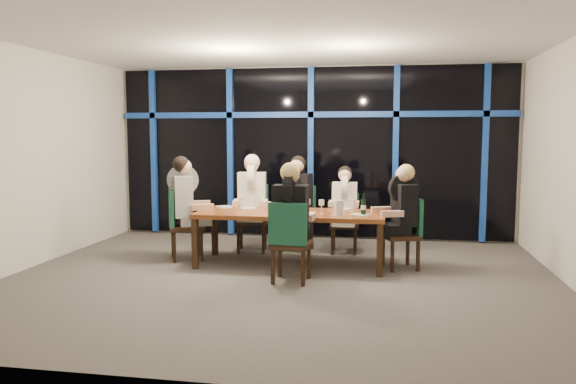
# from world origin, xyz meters

# --- Properties ---
(room) EXTENTS (7.04, 7.00, 3.02)m
(room) POSITION_xyz_m (0.00, 0.00, 2.02)
(room) COLOR #5C5751
(room) RESTS_ON ground
(window_wall) EXTENTS (6.86, 0.43, 2.94)m
(window_wall) POSITION_xyz_m (0.01, 2.93, 1.55)
(window_wall) COLOR black
(window_wall) RESTS_ON ground
(dining_table) EXTENTS (2.60, 1.00, 0.75)m
(dining_table) POSITION_xyz_m (0.00, 0.80, 0.68)
(dining_table) COLOR brown
(dining_table) RESTS_ON ground
(chair_far_left) EXTENTS (0.54, 0.54, 1.03)m
(chair_far_left) POSITION_xyz_m (-0.76, 1.68, 0.58)
(chair_far_left) COLOR black
(chair_far_left) RESTS_ON ground
(chair_far_mid) EXTENTS (0.56, 0.56, 1.01)m
(chair_far_mid) POSITION_xyz_m (-0.05, 1.86, 0.57)
(chair_far_mid) COLOR black
(chair_far_mid) RESTS_ON ground
(chair_far_right) EXTENTS (0.43, 0.43, 0.91)m
(chair_far_right) POSITION_xyz_m (0.68, 1.81, 0.51)
(chair_far_right) COLOR black
(chair_far_right) RESTS_ON ground
(chair_end_left) EXTENTS (0.63, 0.63, 1.03)m
(chair_end_left) POSITION_xyz_m (-1.64, 0.84, 0.58)
(chair_end_left) COLOR black
(chair_end_left) RESTS_ON ground
(chair_end_right) EXTENTS (0.58, 0.58, 0.97)m
(chair_end_right) POSITION_xyz_m (1.59, 0.87, 0.54)
(chair_end_right) COLOR black
(chair_end_right) RESTS_ON ground
(chair_near_mid) EXTENTS (0.49, 0.49, 1.01)m
(chair_near_mid) POSITION_xyz_m (0.15, -0.16, 0.57)
(chair_near_mid) COLOR black
(chair_near_mid) RESTS_ON ground
(diner_far_left) EXTENTS (0.55, 0.68, 1.01)m
(diner_far_left) POSITION_xyz_m (-0.75, 1.60, 0.99)
(diner_far_left) COLOR silver
(diner_far_left) RESTS_ON ground
(diner_far_mid) EXTENTS (0.56, 0.68, 0.99)m
(diner_far_mid) POSITION_xyz_m (-0.07, 1.78, 0.97)
(diner_far_mid) COLOR black
(diner_far_mid) RESTS_ON ground
(diner_far_right) EXTENTS (0.46, 0.57, 0.89)m
(diner_far_right) POSITION_xyz_m (0.68, 1.73, 0.87)
(diner_far_right) COLOR silver
(diner_far_right) RESTS_ON ground
(diner_end_left) EXTENTS (0.71, 0.65, 1.00)m
(diner_end_left) POSITION_xyz_m (-1.56, 0.88, 0.98)
(diner_end_left) COLOR black
(diner_end_left) RESTS_ON ground
(diner_end_right) EXTENTS (0.66, 0.59, 0.95)m
(diner_end_right) POSITION_xyz_m (1.51, 0.84, 0.93)
(diner_end_right) COLOR black
(diner_end_right) RESTS_ON ground
(diner_near_mid) EXTENTS (0.52, 0.64, 0.99)m
(diner_near_mid) POSITION_xyz_m (0.16, -0.08, 0.97)
(diner_near_mid) COLOR black
(diner_near_mid) RESTS_ON ground
(plate_far_left) EXTENTS (0.24, 0.24, 0.01)m
(plate_far_left) POSITION_xyz_m (-0.67, 1.04, 0.76)
(plate_far_left) COLOR white
(plate_far_left) RESTS_ON dining_table
(plate_far_mid) EXTENTS (0.24, 0.24, 0.01)m
(plate_far_mid) POSITION_xyz_m (-0.19, 1.23, 0.76)
(plate_far_mid) COLOR white
(plate_far_mid) RESTS_ON dining_table
(plate_far_right) EXTENTS (0.24, 0.24, 0.01)m
(plate_far_right) POSITION_xyz_m (0.69, 1.17, 0.76)
(plate_far_right) COLOR white
(plate_far_right) RESTS_ON dining_table
(plate_end_left) EXTENTS (0.24, 0.24, 0.01)m
(plate_end_left) POSITION_xyz_m (-1.04, 1.12, 0.76)
(plate_end_left) COLOR white
(plate_end_left) RESTS_ON dining_table
(plate_end_right) EXTENTS (0.24, 0.24, 0.01)m
(plate_end_right) POSITION_xyz_m (0.98, 0.65, 0.76)
(plate_end_right) COLOR white
(plate_end_right) RESTS_ON dining_table
(plate_near_mid) EXTENTS (0.24, 0.24, 0.01)m
(plate_near_mid) POSITION_xyz_m (0.18, 0.49, 0.76)
(plate_near_mid) COLOR white
(plate_near_mid) RESTS_ON dining_table
(wine_bottle) EXTENTS (0.07, 0.07, 0.30)m
(wine_bottle) POSITION_xyz_m (1.01, 0.65, 0.86)
(wine_bottle) COLOR black
(wine_bottle) RESTS_ON dining_table
(water_pitcher) EXTENTS (0.13, 0.11, 0.21)m
(water_pitcher) POSITION_xyz_m (0.68, 0.57, 0.85)
(water_pitcher) COLOR white
(water_pitcher) RESTS_ON dining_table
(tea_light) EXTENTS (0.05, 0.05, 0.03)m
(tea_light) POSITION_xyz_m (-0.11, 0.54, 0.76)
(tea_light) COLOR #FFA84C
(tea_light) RESTS_ON dining_table
(wine_glass_a) EXTENTS (0.06, 0.06, 0.16)m
(wine_glass_a) POSITION_xyz_m (-0.27, 0.62, 0.87)
(wine_glass_a) COLOR silver
(wine_glass_a) RESTS_ON dining_table
(wine_glass_b) EXTENTS (0.06, 0.06, 0.16)m
(wine_glass_b) POSITION_xyz_m (0.02, 0.88, 0.87)
(wine_glass_b) COLOR silver
(wine_glass_b) RESTS_ON dining_table
(wine_glass_c) EXTENTS (0.07, 0.07, 0.19)m
(wine_glass_c) POSITION_xyz_m (0.44, 0.72, 0.89)
(wine_glass_c) COLOR silver
(wine_glass_c) RESTS_ON dining_table
(wine_glass_d) EXTENTS (0.07, 0.07, 0.17)m
(wine_glass_d) POSITION_xyz_m (-0.75, 1.00, 0.88)
(wine_glass_d) COLOR silver
(wine_glass_d) RESTS_ON dining_table
(wine_glass_e) EXTENTS (0.07, 0.07, 0.17)m
(wine_glass_e) POSITION_xyz_m (0.85, 1.01, 0.88)
(wine_glass_e) COLOR white
(wine_glass_e) RESTS_ON dining_table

